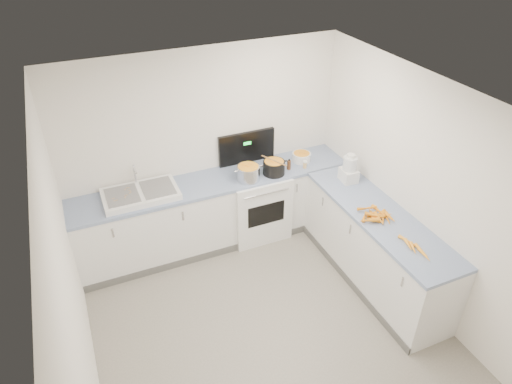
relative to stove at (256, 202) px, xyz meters
name	(u,v)px	position (x,y,z in m)	size (l,w,h in m)	color
floor	(272,333)	(-0.55, -1.69, -0.47)	(3.50, 4.00, 0.00)	gray
ceiling	(278,113)	(-0.55, -1.69, 2.03)	(3.50, 4.00, 0.00)	white
wall_back	(205,148)	(-0.55, 0.31, 0.78)	(3.50, 2.50, 0.00)	white
wall_left	(71,299)	(-2.30, -1.69, 0.78)	(4.00, 2.50, 0.00)	white
wall_right	(427,198)	(1.20, -1.69, 0.78)	(4.00, 2.50, 0.00)	white
counter_back	(216,211)	(-0.55, 0.01, 0.00)	(3.50, 0.62, 0.94)	white
counter_right	(375,247)	(0.90, -1.39, 0.00)	(0.62, 2.20, 0.94)	white
stove	(256,202)	(0.00, 0.00, 0.00)	(0.76, 0.65, 1.36)	white
sink	(141,194)	(-1.45, 0.02, 0.50)	(0.86, 0.52, 0.31)	white
steel_pot	(248,174)	(-0.16, -0.14, 0.55)	(0.28, 0.28, 0.21)	silver
black_pot	(274,168)	(0.19, -0.13, 0.54)	(0.27, 0.27, 0.20)	black
wooden_spoon	(274,161)	(0.19, -0.13, 0.65)	(0.02, 0.02, 0.40)	#AD7A47
mixing_bowl	(301,157)	(0.67, 0.02, 0.52)	(0.24, 0.24, 0.11)	white
extract_bottle	(289,165)	(0.42, -0.11, 0.53)	(0.05, 0.05, 0.12)	#593319
spice_jar	(305,165)	(0.62, -0.16, 0.51)	(0.05, 0.05, 0.08)	#E5B266
food_processor	(349,170)	(0.95, -0.65, 0.62)	(0.19, 0.23, 0.37)	white
carrot_pile	(376,216)	(0.80, -1.43, 0.50)	(0.40, 0.38, 0.08)	orange
peeled_carrots	(415,248)	(0.84, -2.01, 0.49)	(0.13, 0.43, 0.04)	#FF9E26
peelings	(123,194)	(-1.64, 0.04, 0.54)	(0.23, 0.23, 0.01)	tan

